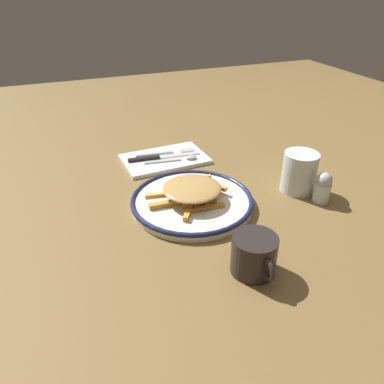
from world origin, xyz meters
name	(u,v)px	position (x,y,z in m)	size (l,w,h in m)	color
ground_plane	(192,205)	(0.00, 0.00, 0.00)	(2.60, 2.60, 0.00)	brown
plate	(192,201)	(0.00, 0.00, 0.01)	(0.28, 0.28, 0.02)	silver
fries_heap	(192,191)	(0.00, 0.00, 0.04)	(0.15, 0.19, 0.04)	#DEBD56
napkin	(165,159)	(-0.25, 0.01, 0.01)	(0.15, 0.23, 0.01)	white
fork	(166,152)	(-0.28, 0.03, 0.01)	(0.04, 0.18, 0.01)	silver
knife	(158,157)	(-0.25, 0.00, 0.01)	(0.03, 0.21, 0.01)	black
spoon	(180,159)	(-0.22, 0.05, 0.01)	(0.04, 0.15, 0.01)	silver
water_glass	(299,172)	(0.03, 0.27, 0.05)	(0.08, 0.08, 0.10)	silver
coffee_mug	(254,255)	(0.24, 0.02, 0.04)	(0.11, 0.08, 0.07)	#2A2323
salt_shaker	(323,187)	(0.09, 0.29, 0.04)	(0.04, 0.04, 0.07)	silver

